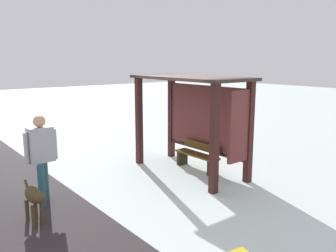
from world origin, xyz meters
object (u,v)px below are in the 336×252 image
bus_shelter (199,107)px  person_walking (41,152)px  bench_left_inside (198,157)px  dog (34,197)px

bus_shelter → person_walking: size_ratio=1.77×
bench_left_inside → dog: bearing=-84.0°
bus_shelter → person_walking: 3.98m
bus_shelter → dog: bearing=-85.4°
bench_left_inside → bus_shelter: bearing=-34.8°
bus_shelter → bench_left_inside: (-0.12, 0.08, -1.34)m
person_walking → dog: size_ratio=1.99×
person_walking → dog: bearing=-29.2°
bench_left_inside → person_walking: 4.07m
dog → bus_shelter: bearing=94.6°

